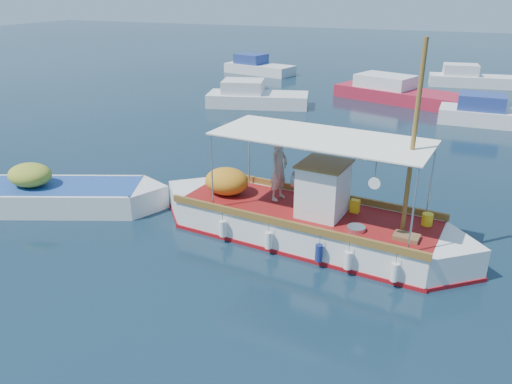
% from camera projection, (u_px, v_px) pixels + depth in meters
% --- Properties ---
extents(ground, '(160.00, 160.00, 0.00)m').
position_uv_depth(ground, '(300.00, 241.00, 14.74)').
color(ground, black).
rests_on(ground, ground).
extents(fishing_caique, '(9.97, 3.54, 6.11)m').
position_uv_depth(fishing_caique, '(303.00, 221.00, 14.78)').
color(fishing_caique, white).
rests_on(fishing_caique, ground).
extents(dinghy, '(6.82, 3.87, 1.79)m').
position_uv_depth(dinghy, '(59.00, 197.00, 16.87)').
color(dinghy, white).
rests_on(dinghy, ground).
extents(bg_boat_nw, '(6.63, 3.93, 1.80)m').
position_uv_depth(bg_boat_nw, '(255.00, 98.00, 31.26)').
color(bg_boat_nw, silver).
rests_on(bg_boat_nw, ground).
extents(bg_boat_n, '(9.22, 5.60, 1.80)m').
position_uv_depth(bg_boat_n, '(399.00, 94.00, 32.49)').
color(bg_boat_n, '#A31B30').
rests_on(bg_boat_n, ground).
extents(bg_boat_ne, '(5.94, 2.26, 1.80)m').
position_uv_depth(bg_boat_ne, '(493.00, 116.00, 27.03)').
color(bg_boat_ne, silver).
rests_on(bg_boat_ne, ground).
extents(bg_boat_far_w, '(6.37, 3.61, 1.80)m').
position_uv_depth(bg_boat_far_w, '(258.00, 68.00, 42.87)').
color(bg_boat_far_w, silver).
rests_on(bg_boat_far_w, ground).
extents(bg_boat_far_n, '(6.32, 2.79, 1.80)m').
position_uv_depth(bg_boat_far_n, '(469.00, 80.00, 37.45)').
color(bg_boat_far_n, silver).
rests_on(bg_boat_far_n, ground).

